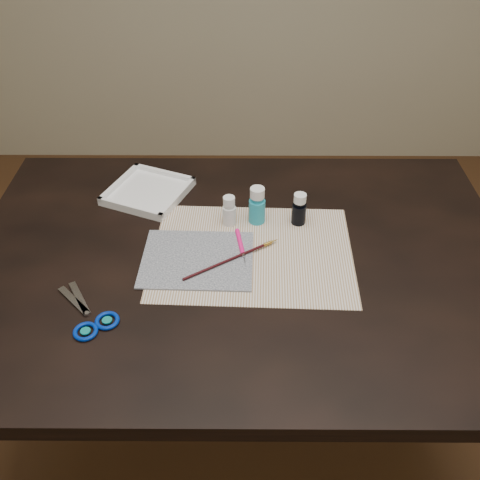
{
  "coord_description": "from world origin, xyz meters",
  "views": [
    {
      "loc": [
        0.01,
        -0.95,
        1.58
      ],
      "look_at": [
        0.0,
        0.0,
        0.8
      ],
      "focal_mm": 40.0,
      "sensor_mm": 36.0,
      "label": 1
    }
  ],
  "objects_px": {
    "paint_bottle_cyan": "(257,205)",
    "paint_bottle_navy": "(299,209)",
    "canvas": "(197,259)",
    "palette_tray": "(148,191)",
    "scissors": "(80,310)",
    "paint_bottle_white": "(229,211)",
    "paper": "(252,252)"
  },
  "relations": [
    {
      "from": "paint_bottle_cyan",
      "to": "scissors",
      "type": "height_order",
      "value": "paint_bottle_cyan"
    },
    {
      "from": "paint_bottle_cyan",
      "to": "scissors",
      "type": "distance_m",
      "value": 0.49
    },
    {
      "from": "canvas",
      "to": "paint_bottle_cyan",
      "type": "relative_size",
      "value": 2.56
    },
    {
      "from": "paint_bottle_cyan",
      "to": "palette_tray",
      "type": "height_order",
      "value": "paint_bottle_cyan"
    },
    {
      "from": "paint_bottle_cyan",
      "to": "paint_bottle_navy",
      "type": "distance_m",
      "value": 0.11
    },
    {
      "from": "scissors",
      "to": "canvas",
      "type": "bearing_deg",
      "value": -99.74
    },
    {
      "from": "paper",
      "to": "paint_bottle_navy",
      "type": "bearing_deg",
      "value": 44.72
    },
    {
      "from": "paper",
      "to": "palette_tray",
      "type": "xyz_separation_m",
      "value": [
        -0.28,
        0.24,
        0.01
      ]
    },
    {
      "from": "paper",
      "to": "palette_tray",
      "type": "relative_size",
      "value": 2.44
    },
    {
      "from": "paint_bottle_white",
      "to": "paint_bottle_navy",
      "type": "relative_size",
      "value": 0.94
    },
    {
      "from": "canvas",
      "to": "paint_bottle_navy",
      "type": "xyz_separation_m",
      "value": [
        0.25,
        0.15,
        0.04
      ]
    },
    {
      "from": "paint_bottle_cyan",
      "to": "palette_tray",
      "type": "bearing_deg",
      "value": 157.83
    },
    {
      "from": "paper",
      "to": "canvas",
      "type": "height_order",
      "value": "canvas"
    },
    {
      "from": "paint_bottle_navy",
      "to": "scissors",
      "type": "xyz_separation_m",
      "value": [
        -0.48,
        -0.31,
        -0.04
      ]
    },
    {
      "from": "palette_tray",
      "to": "paper",
      "type": "bearing_deg",
      "value": -40.68
    },
    {
      "from": "scissors",
      "to": "palette_tray",
      "type": "relative_size",
      "value": 1.01
    },
    {
      "from": "paper",
      "to": "scissors",
      "type": "height_order",
      "value": "scissors"
    },
    {
      "from": "canvas",
      "to": "palette_tray",
      "type": "bearing_deg",
      "value": 119.28
    },
    {
      "from": "paint_bottle_cyan",
      "to": "paint_bottle_navy",
      "type": "bearing_deg",
      "value": -3.17
    },
    {
      "from": "canvas",
      "to": "scissors",
      "type": "distance_m",
      "value": 0.29
    },
    {
      "from": "paper",
      "to": "paint_bottle_white",
      "type": "distance_m",
      "value": 0.13
    },
    {
      "from": "canvas",
      "to": "paint_bottle_cyan",
      "type": "distance_m",
      "value": 0.21
    },
    {
      "from": "paper",
      "to": "palette_tray",
      "type": "height_order",
      "value": "palette_tray"
    },
    {
      "from": "paper",
      "to": "palette_tray",
      "type": "distance_m",
      "value": 0.37
    },
    {
      "from": "canvas",
      "to": "palette_tray",
      "type": "height_order",
      "value": "palette_tray"
    },
    {
      "from": "paint_bottle_white",
      "to": "scissors",
      "type": "height_order",
      "value": "paint_bottle_white"
    },
    {
      "from": "paint_bottle_cyan",
      "to": "scissors",
      "type": "bearing_deg",
      "value": -140.0
    },
    {
      "from": "paper",
      "to": "scissors",
      "type": "relative_size",
      "value": 2.4
    },
    {
      "from": "canvas",
      "to": "paint_bottle_cyan",
      "type": "xyz_separation_m",
      "value": [
        0.14,
        0.15,
        0.05
      ]
    },
    {
      "from": "paper",
      "to": "paint_bottle_white",
      "type": "xyz_separation_m",
      "value": [
        -0.06,
        0.11,
        0.04
      ]
    },
    {
      "from": "paint_bottle_cyan",
      "to": "paint_bottle_navy",
      "type": "relative_size",
      "value": 1.16
    },
    {
      "from": "palette_tray",
      "to": "scissors",
      "type": "bearing_deg",
      "value": -100.77
    }
  ]
}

